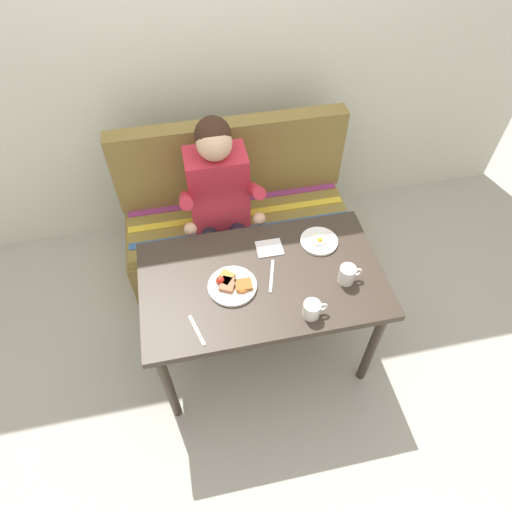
{
  "coord_description": "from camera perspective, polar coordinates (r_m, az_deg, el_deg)",
  "views": [
    {
      "loc": [
        -0.3,
        -1.28,
        2.48
      ],
      "look_at": [
        0.0,
        0.15,
        0.72
      ],
      "focal_mm": 31.24,
      "sensor_mm": 36.0,
      "label": 1
    }
  ],
  "objects": [
    {
      "name": "fork",
      "position": [
        2.04,
        -7.58,
        -9.41
      ],
      "size": [
        0.06,
        0.17,
        0.0
      ],
      "primitive_type": "cube",
      "rotation": [
        0.0,
        0.0,
        0.28
      ],
      "color": "silver",
      "rests_on": "table"
    },
    {
      "name": "table",
      "position": [
        2.25,
        0.78,
        -4.05
      ],
      "size": [
        1.2,
        0.7,
        0.73
      ],
      "color": "#362B23",
      "rests_on": "ground"
    },
    {
      "name": "person",
      "position": [
        2.56,
        -4.66,
        7.32
      ],
      "size": [
        0.45,
        0.61,
        1.21
      ],
      "color": "#BE2A3B",
      "rests_on": "ground"
    },
    {
      "name": "coffee_mug_second",
      "position": [
        2.18,
        11.64,
        -2.3
      ],
      "size": [
        0.12,
        0.08,
        0.09
      ],
      "color": "white",
      "rests_on": "table"
    },
    {
      "name": "couch",
      "position": [
        2.98,
        -2.4,
        4.12
      ],
      "size": [
        1.44,
        0.56,
        1.0
      ],
      "color": "olive",
      "rests_on": "ground"
    },
    {
      "name": "plate_eggs",
      "position": [
        2.35,
        8.07,
        1.93
      ],
      "size": [
        0.2,
        0.2,
        0.04
      ],
      "color": "white",
      "rests_on": "table"
    },
    {
      "name": "knife",
      "position": [
        2.19,
        2.0,
        -2.51
      ],
      "size": [
        0.07,
        0.2,
        0.0
      ],
      "primitive_type": "cube",
      "rotation": [
        0.0,
        0.0,
        -0.29
      ],
      "color": "silver",
      "rests_on": "table"
    },
    {
      "name": "coffee_mug",
      "position": [
        2.05,
        7.21,
        -6.78
      ],
      "size": [
        0.12,
        0.08,
        0.09
      ],
      "color": "white",
      "rests_on": "table"
    },
    {
      "name": "back_wall",
      "position": [
        2.83,
        -5.11,
        25.46
      ],
      "size": [
        4.4,
        0.1,
        2.6
      ],
      "primitive_type": "cube",
      "color": "silver",
      "rests_on": "ground"
    },
    {
      "name": "ground_plane",
      "position": [
        2.81,
        0.64,
        -11.77
      ],
      "size": [
        8.0,
        8.0,
        0.0
      ],
      "primitive_type": "plane",
      "color": "#ACA89C"
    },
    {
      "name": "plate_breakfast",
      "position": [
        2.15,
        -3.06,
        -3.73
      ],
      "size": [
        0.24,
        0.24,
        0.05
      ],
      "color": "white",
      "rests_on": "table"
    },
    {
      "name": "napkin",
      "position": [
        2.31,
        1.73,
        1.03
      ],
      "size": [
        0.14,
        0.11,
        0.01
      ],
      "primitive_type": "cube",
      "rotation": [
        0.0,
        0.0,
        -0.01
      ],
      "color": "silver",
      "rests_on": "table"
    }
  ]
}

